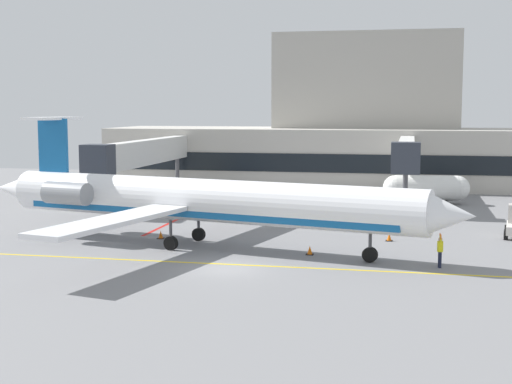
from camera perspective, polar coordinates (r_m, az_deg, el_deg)
ground at (r=41.95m, az=-2.17°, el=-6.02°), size 120.00×120.00×0.11m
terminal_building at (r=87.06m, az=7.93°, el=4.47°), size 57.30×13.69×17.65m
jet_bridge_west at (r=71.93m, az=-8.86°, el=2.96°), size 2.40×23.66×6.01m
jet_bridge_east at (r=70.19m, az=11.55°, el=2.94°), size 2.40×17.83×6.18m
regional_jet at (r=48.17m, az=-4.60°, el=-0.64°), size 34.45×27.24×8.39m
pushback_tractor at (r=70.43m, az=-5.30°, el=-0.09°), size 3.53×4.10×2.05m
belt_loader at (r=70.04m, az=-9.72°, el=-0.21°), size 3.36×3.37×2.04m
fuel_tank at (r=71.20m, az=13.01°, el=0.30°), size 8.04×2.99×2.72m
marshaller at (r=43.32m, az=14.03°, el=-4.40°), size 0.34×0.83×1.95m
safety_cone_alpha at (r=51.74m, az=-7.37°, el=-3.32°), size 0.47×0.47×0.55m
safety_cone_bravo at (r=45.91m, az=4.18°, el=-4.55°), size 0.47×0.47×0.55m
safety_cone_charlie at (r=51.22m, az=10.24°, el=-3.47°), size 0.47×0.47×0.55m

